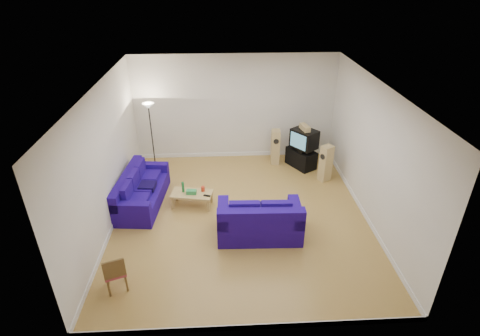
{
  "coord_description": "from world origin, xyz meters",
  "views": [
    {
      "loc": [
        -0.42,
        -7.43,
        5.38
      ],
      "look_at": [
        0.0,
        0.4,
        1.1
      ],
      "focal_mm": 28.0,
      "sensor_mm": 36.0,
      "label": 1
    }
  ],
  "objects_px": {
    "tv_stand": "(301,158)",
    "sofa_three_seat": "(140,193)",
    "sofa_loveseat": "(260,223)",
    "television": "(304,139)",
    "coffee_table": "(192,195)"
  },
  "relations": [
    {
      "from": "coffee_table",
      "to": "sofa_three_seat",
      "type": "bearing_deg",
      "value": 172.3
    },
    {
      "from": "tv_stand",
      "to": "sofa_three_seat",
      "type": "bearing_deg",
      "value": -99.34
    },
    {
      "from": "television",
      "to": "sofa_three_seat",
      "type": "bearing_deg",
      "value": -106.42
    },
    {
      "from": "sofa_three_seat",
      "to": "sofa_loveseat",
      "type": "distance_m",
      "value": 3.23
    },
    {
      "from": "sofa_loveseat",
      "to": "sofa_three_seat",
      "type": "bearing_deg",
      "value": 154.8
    },
    {
      "from": "sofa_three_seat",
      "to": "television",
      "type": "height_order",
      "value": "television"
    },
    {
      "from": "sofa_three_seat",
      "to": "tv_stand",
      "type": "height_order",
      "value": "sofa_three_seat"
    },
    {
      "from": "sofa_loveseat",
      "to": "television",
      "type": "bearing_deg",
      "value": 64.93
    },
    {
      "from": "sofa_three_seat",
      "to": "tv_stand",
      "type": "distance_m",
      "value": 4.79
    },
    {
      "from": "sofa_three_seat",
      "to": "sofa_loveseat",
      "type": "height_order",
      "value": "sofa_loveseat"
    },
    {
      "from": "sofa_loveseat",
      "to": "television",
      "type": "height_order",
      "value": "television"
    },
    {
      "from": "sofa_three_seat",
      "to": "television",
      "type": "relative_size",
      "value": 2.53
    },
    {
      "from": "coffee_table",
      "to": "sofa_loveseat",
      "type": "bearing_deg",
      "value": -39.24
    },
    {
      "from": "sofa_three_seat",
      "to": "coffee_table",
      "type": "distance_m",
      "value": 1.32
    },
    {
      "from": "tv_stand",
      "to": "coffee_table",
      "type": "bearing_deg",
      "value": -89.28
    }
  ]
}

